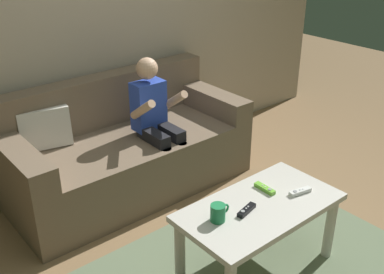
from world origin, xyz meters
name	(u,v)px	position (x,y,z in m)	size (l,w,h in m)	color
ground_plane	(246,274)	(0.00, 0.00, 0.00)	(10.10, 10.10, 0.00)	olive
wall_back	(86,13)	(0.00, 1.68, 1.25)	(5.05, 0.05, 2.50)	#B2A38E
couch	(125,151)	(0.00, 1.28, 0.30)	(1.78, 0.80, 0.81)	#75604C
person_seated_on_couch	(156,118)	(0.17, 1.10, 0.57)	(0.33, 0.41, 1.00)	black
coffee_table	(260,216)	(0.08, 0.00, 0.37)	(0.93, 0.49, 0.45)	beige
area_rug	(256,267)	(0.08, 0.00, 0.00)	(1.83, 1.33, 0.01)	#6B7A5B
game_remote_lime_near_edge	(265,188)	(0.21, 0.08, 0.46)	(0.04, 0.14, 0.03)	#72C638
game_remote_white_center	(300,192)	(0.34, -0.07, 0.46)	(0.14, 0.07, 0.03)	white
game_remote_black_far_corner	(246,210)	(-0.03, 0.00, 0.46)	(0.14, 0.07, 0.03)	black
coffee_mug	(218,213)	(-0.20, 0.04, 0.50)	(0.12, 0.08, 0.09)	#1E7F47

